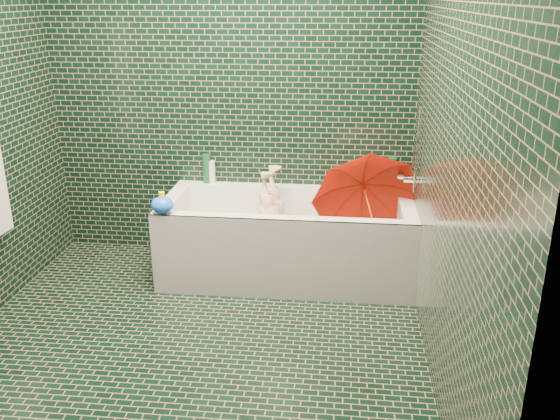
# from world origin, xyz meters

# --- Properties ---
(floor) EXTENTS (2.80, 2.80, 0.00)m
(floor) POSITION_xyz_m (0.00, 0.00, 0.00)
(floor) COLOR black
(floor) RESTS_ON ground
(wall_back) EXTENTS (2.80, 0.00, 2.80)m
(wall_back) POSITION_xyz_m (0.00, 1.40, 1.25)
(wall_back) COLOR black
(wall_back) RESTS_ON floor
(wall_front) EXTENTS (2.80, 0.00, 2.80)m
(wall_front) POSITION_xyz_m (0.00, -1.40, 1.25)
(wall_front) COLOR black
(wall_front) RESTS_ON floor
(wall_right) EXTENTS (0.00, 2.80, 2.80)m
(wall_right) POSITION_xyz_m (1.30, 0.00, 1.25)
(wall_right) COLOR black
(wall_right) RESTS_ON floor
(bathtub) EXTENTS (1.70, 0.75, 0.55)m
(bathtub) POSITION_xyz_m (0.45, 1.01, 0.21)
(bathtub) COLOR white
(bathtub) RESTS_ON floor
(bath_mat) EXTENTS (1.35, 0.47, 0.01)m
(bath_mat) POSITION_xyz_m (0.45, 1.02, 0.16)
(bath_mat) COLOR green
(bath_mat) RESTS_ON bathtub
(water) EXTENTS (1.48, 0.53, 0.00)m
(water) POSITION_xyz_m (0.45, 1.02, 0.30)
(water) COLOR silver
(water) RESTS_ON bathtub
(faucet) EXTENTS (0.18, 0.19, 0.55)m
(faucet) POSITION_xyz_m (1.26, 1.02, 0.77)
(faucet) COLOR silver
(faucet) RESTS_ON wall_right
(child) EXTENTS (0.95, 0.55, 0.26)m
(child) POSITION_xyz_m (0.35, 1.07, 0.31)
(child) COLOR #D4AB84
(child) RESTS_ON bathtub
(umbrella) EXTENTS (0.98, 0.89, 1.04)m
(umbrella) POSITION_xyz_m (1.00, 0.94, 0.54)
(umbrella) COLOR red
(umbrella) RESTS_ON bathtub
(soap_bottle_a) EXTENTS (0.13, 0.13, 0.28)m
(soap_bottle_a) POSITION_xyz_m (1.25, 1.37, 0.55)
(soap_bottle_a) COLOR white
(soap_bottle_a) RESTS_ON bathtub
(soap_bottle_b) EXTENTS (0.10, 0.10, 0.20)m
(soap_bottle_b) POSITION_xyz_m (1.25, 1.31, 0.55)
(soap_bottle_b) COLOR #571E71
(soap_bottle_b) RESTS_ON bathtub
(soap_bottle_c) EXTENTS (0.16, 0.16, 0.19)m
(soap_bottle_c) POSITION_xyz_m (1.18, 1.33, 0.55)
(soap_bottle_c) COLOR #144724
(soap_bottle_c) RESTS_ON bathtub
(bottle_right_tall) EXTENTS (0.07, 0.07, 0.23)m
(bottle_right_tall) POSITION_xyz_m (1.16, 1.36, 0.66)
(bottle_right_tall) COLOR #144724
(bottle_right_tall) RESTS_ON bathtub
(bottle_right_pump) EXTENTS (0.06, 0.06, 0.19)m
(bottle_right_pump) POSITION_xyz_m (1.23, 1.31, 0.64)
(bottle_right_pump) COLOR silver
(bottle_right_pump) RESTS_ON bathtub
(bottle_left_tall) EXTENTS (0.06, 0.06, 0.21)m
(bottle_left_tall) POSITION_xyz_m (-0.18, 1.36, 0.66)
(bottle_left_tall) COLOR #144724
(bottle_left_tall) RESTS_ON bathtub
(bottle_left_short) EXTENTS (0.06, 0.06, 0.17)m
(bottle_left_short) POSITION_xyz_m (-0.15, 1.37, 0.63)
(bottle_left_short) COLOR white
(bottle_left_short) RESTS_ON bathtub
(rubber_duck) EXTENTS (0.13, 0.10, 0.10)m
(rubber_duck) POSITION_xyz_m (0.93, 1.34, 0.59)
(rubber_duck) COLOR yellow
(rubber_duck) RESTS_ON bathtub
(bath_toy) EXTENTS (0.17, 0.15, 0.14)m
(bath_toy) POSITION_xyz_m (-0.31, 0.68, 0.61)
(bath_toy) COLOR blue
(bath_toy) RESTS_ON bathtub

